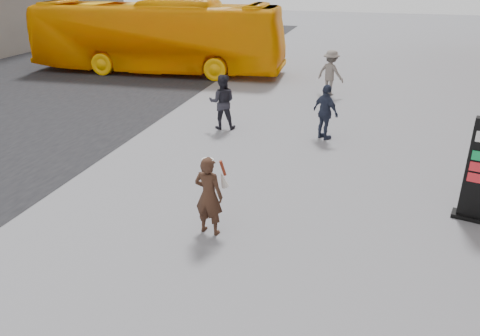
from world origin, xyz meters
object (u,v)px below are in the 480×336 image
(bus, at_px, (157,37))
(pedestrian_b, at_px, (331,73))
(pedestrian_a, at_px, (222,102))
(woman, at_px, (209,195))
(pedestrian_c, at_px, (326,112))
(info_pylon, at_px, (480,171))

(bus, height_order, pedestrian_b, bus)
(bus, distance_m, pedestrian_a, 9.76)
(pedestrian_a, xyz_separation_m, pedestrian_b, (2.97, 5.50, 0.02))
(woman, bearing_deg, pedestrian_c, -95.44)
(info_pylon, xyz_separation_m, pedestrian_c, (-3.68, 4.25, -0.26))
(pedestrian_b, distance_m, pedestrian_c, 5.60)
(bus, bearing_deg, pedestrian_b, -107.43)
(info_pylon, height_order, bus, bus)
(woman, xyz_separation_m, pedestrian_b, (1.11, 11.94, 0.07))
(woman, bearing_deg, pedestrian_a, -65.56)
(info_pylon, xyz_separation_m, woman, (-5.25, -2.12, -0.27))
(info_pylon, relative_size, woman, 1.35)
(pedestrian_b, bearing_deg, pedestrian_a, 88.50)
(woman, height_order, pedestrian_c, pedestrian_c)
(bus, relative_size, pedestrian_b, 6.81)
(woman, distance_m, pedestrian_a, 6.71)
(info_pylon, distance_m, pedestrian_a, 8.32)
(info_pylon, relative_size, bus, 0.18)
(woman, height_order, bus, bus)
(woman, height_order, pedestrian_b, pedestrian_b)
(pedestrian_a, distance_m, pedestrian_b, 6.25)
(info_pylon, xyz_separation_m, bus, (-13.07, 12.00, 0.64))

